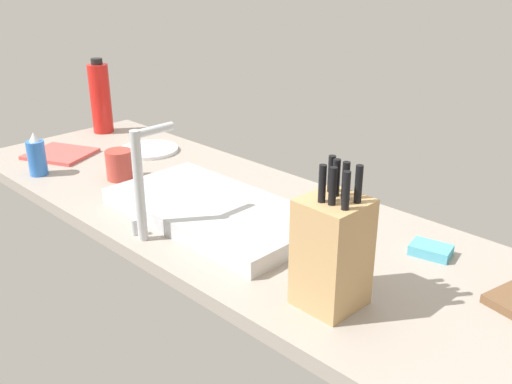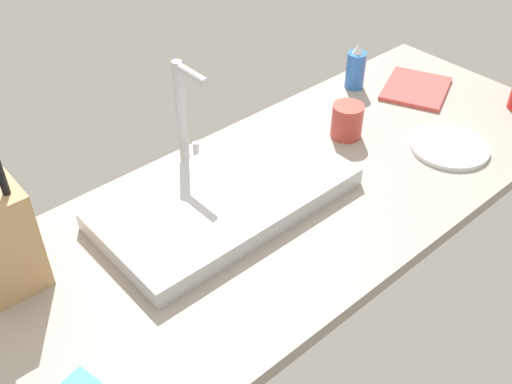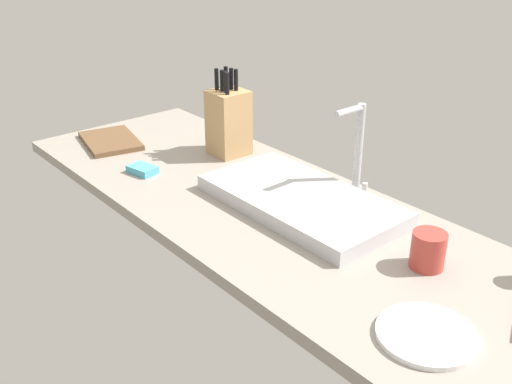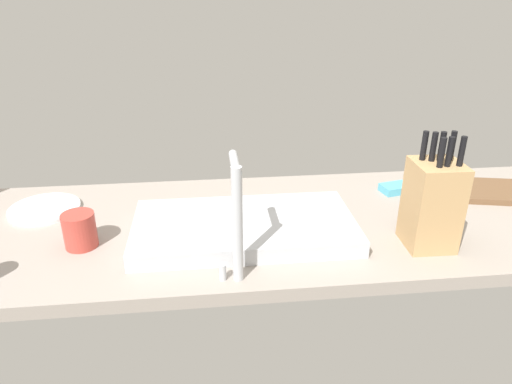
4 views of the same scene
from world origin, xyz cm
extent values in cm
cube|color=gray|center=(0.00, 0.00, 1.75)|extent=(198.35, 63.45, 3.50)
cube|color=#B7BABF|center=(1.83, 6.68, 5.69)|extent=(57.93, 30.27, 4.38)
cylinder|color=#B7BABF|center=(4.96, 26.55, 17.15)|extent=(2.40, 2.40, 27.30)
cylinder|color=#B7BABF|center=(4.96, 21.32, 29.80)|extent=(2.00, 10.48, 2.00)
cylinder|color=#B7BABF|center=(8.46, 26.55, 5.50)|extent=(1.60, 1.60, 4.00)
cube|color=tan|center=(-43.93, 16.63, 14.60)|extent=(11.79, 12.18, 22.20)
cylinder|color=black|center=(-47.48, 14.69, 29.28)|extent=(1.43, 1.43, 7.15)
cylinder|color=black|center=(-47.73, 18.76, 29.28)|extent=(1.43, 1.43, 7.15)
cylinder|color=black|center=(-44.77, 14.89, 29.28)|extent=(1.43, 1.43, 7.15)
cylinder|color=black|center=(-44.78, 18.74, 29.28)|extent=(1.43, 1.43, 7.15)
cylinder|color=black|center=(-42.69, 14.95, 29.28)|extent=(1.43, 1.43, 7.15)
cylinder|color=black|center=(-42.71, 19.10, 29.28)|extent=(1.43, 1.43, 7.15)
cylinder|color=black|center=(-40.83, 13.97, 29.28)|extent=(1.43, 1.43, 7.15)
cylinder|color=blue|center=(64.65, 23.66, 8.93)|extent=(5.57, 5.57, 10.85)
cone|color=silver|center=(64.65, 23.66, 15.75)|extent=(3.06, 3.06, 2.80)
cylinder|color=red|center=(90.82, -15.55, 16.43)|extent=(7.69, 7.69, 25.85)
cylinder|color=black|center=(90.82, -15.55, 30.45)|extent=(4.23, 4.23, 2.20)
cylinder|color=white|center=(58.80, -13.78, 4.10)|extent=(20.09, 20.09, 1.20)
cube|color=#CC4C47|center=(76.68, 10.10, 4.10)|extent=(25.58, 24.04, 1.20)
cylinder|color=#B23D33|center=(43.41, 7.84, 8.02)|extent=(8.13, 8.13, 9.05)
cube|color=#4CA3BC|center=(-48.37, -15.23, 4.70)|extent=(10.07, 7.78, 2.40)
camera|label=1|loc=(-101.68, 95.86, 67.74)|focal=40.45mm
camera|label=2|loc=(-62.26, -75.80, 92.34)|focal=42.34mm
camera|label=3|loc=(108.50, -99.79, 80.01)|focal=41.59mm
camera|label=4|loc=(10.76, 115.06, 65.81)|focal=32.94mm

